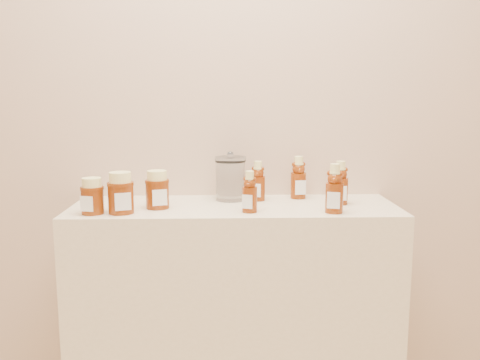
{
  "coord_description": "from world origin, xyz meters",
  "views": [
    {
      "loc": [
        -0.03,
        -0.28,
        1.3
      ],
      "look_at": [
        0.02,
        1.52,
        1.0
      ],
      "focal_mm": 38.0,
      "sensor_mm": 36.0,
      "label": 1
    }
  ],
  "objects_px": {
    "bear_bottle_back_left": "(258,178)",
    "honey_jar_left": "(92,196)",
    "display_table": "(235,320)",
    "glass_canister": "(230,177)",
    "bear_bottle_front_left": "(250,189)"
  },
  "relations": [
    {
      "from": "display_table",
      "to": "bear_bottle_back_left",
      "type": "xyz_separation_m",
      "value": [
        0.09,
        0.09,
        0.54
      ]
    },
    {
      "from": "glass_canister",
      "to": "bear_bottle_front_left",
      "type": "bearing_deg",
      "value": -73.0
    },
    {
      "from": "bear_bottle_back_left",
      "to": "bear_bottle_front_left",
      "type": "height_order",
      "value": "bear_bottle_back_left"
    },
    {
      "from": "bear_bottle_back_left",
      "to": "glass_canister",
      "type": "height_order",
      "value": "glass_canister"
    },
    {
      "from": "honey_jar_left",
      "to": "glass_canister",
      "type": "bearing_deg",
      "value": 40.65
    },
    {
      "from": "display_table",
      "to": "bear_bottle_back_left",
      "type": "relative_size",
      "value": 6.93
    },
    {
      "from": "display_table",
      "to": "bear_bottle_front_left",
      "type": "xyz_separation_m",
      "value": [
        0.05,
        -0.11,
        0.53
      ]
    },
    {
      "from": "bear_bottle_back_left",
      "to": "honey_jar_left",
      "type": "height_order",
      "value": "bear_bottle_back_left"
    },
    {
      "from": "display_table",
      "to": "glass_canister",
      "type": "bearing_deg",
      "value": 97.58
    },
    {
      "from": "bear_bottle_front_left",
      "to": "bear_bottle_back_left",
      "type": "bearing_deg",
      "value": 99.84
    },
    {
      "from": "display_table",
      "to": "bear_bottle_back_left",
      "type": "height_order",
      "value": "bear_bottle_back_left"
    },
    {
      "from": "honey_jar_left",
      "to": "display_table",
      "type": "bearing_deg",
      "value": 29.59
    },
    {
      "from": "display_table",
      "to": "honey_jar_left",
      "type": "height_order",
      "value": "honey_jar_left"
    },
    {
      "from": "honey_jar_left",
      "to": "bear_bottle_back_left",
      "type": "bearing_deg",
      "value": 35.72
    },
    {
      "from": "bear_bottle_back_left",
      "to": "honey_jar_left",
      "type": "bearing_deg",
      "value": -139.68
    }
  ]
}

